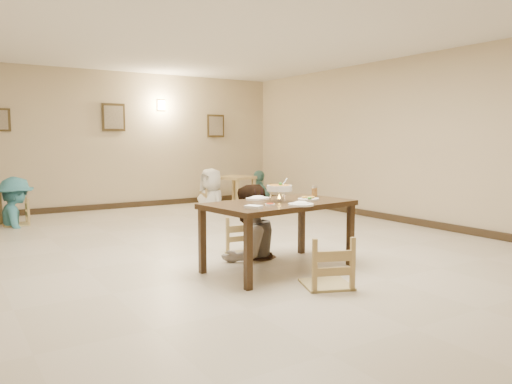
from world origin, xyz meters
TOP-DOWN VIEW (x-y plane):
  - floor at (0.00, 0.00)m, footprint 10.00×10.00m
  - ceiling at (0.00, 0.00)m, footprint 10.00×10.00m
  - wall_back at (0.00, 5.00)m, footprint 10.00×0.00m
  - wall_right at (4.00, 0.00)m, footprint 0.00×10.00m
  - baseboard_back at (0.00, 4.97)m, footprint 8.00×0.06m
  - baseboard_right at (3.97, 0.00)m, footprint 0.06×10.00m
  - picture_b at (0.10, 4.96)m, footprint 0.50×0.04m
  - picture_c at (2.60, 4.96)m, footprint 0.45×0.04m
  - wall_sconce at (1.20, 4.96)m, footprint 0.16×0.05m
  - main_table at (0.16, -1.21)m, footprint 1.80×1.16m
  - chair_far at (0.20, -0.39)m, footprint 0.42×0.42m
  - chair_near at (0.19, -2.04)m, footprint 0.48×0.48m
  - main_diner at (0.18, -0.51)m, footprint 1.09×0.97m
  - curry_warmer at (0.18, -1.18)m, footprint 0.33×0.29m
  - rice_plate_far at (0.07, -0.89)m, footprint 0.30×0.30m
  - rice_plate_near at (0.18, -1.61)m, footprint 0.28×0.28m
  - fried_plate at (0.53, -1.29)m, footprint 0.28×0.28m
  - chili_dish at (-0.10, -1.41)m, footprint 0.11×0.11m
  - napkin_cutlery at (-0.38, -1.52)m, footprint 0.23×0.27m
  - drink_glass at (0.83, -1.03)m, footprint 0.07×0.07m
  - bg_table_right at (2.48, 3.79)m, footprint 0.89×0.89m
  - bg_chair_lr at (-2.05, 3.79)m, footprint 0.42×0.42m
  - bg_chair_rl at (1.87, 3.82)m, footprint 0.41×0.41m
  - bg_chair_rr at (3.08, 3.75)m, footprint 0.45×0.45m
  - bg_diner_b at (-2.05, 3.79)m, footprint 0.74×1.17m
  - bg_diner_c at (1.87, 3.82)m, footprint 0.64×0.92m
  - bg_diner_d at (3.08, 3.75)m, footprint 0.53×1.00m

SIDE VIEW (x-z plane):
  - floor at x=0.00m, z-range 0.00..0.00m
  - baseboard_back at x=0.00m, z-range 0.00..0.12m
  - baseboard_right at x=3.97m, z-range 0.00..0.12m
  - bg_chair_rl at x=1.87m, z-range 0.00..0.86m
  - bg_chair_lr at x=-2.05m, z-range 0.00..0.89m
  - chair_far at x=0.20m, z-range 0.00..0.90m
  - bg_chair_rr at x=3.08m, z-range 0.00..0.95m
  - chair_near at x=0.19m, z-range 0.00..1.02m
  - bg_table_right at x=2.48m, z-range 0.21..0.91m
  - main_table at x=0.16m, z-range 0.32..1.11m
  - chili_dish at x=-0.10m, z-range 0.80..0.82m
  - rice_plate_near at x=0.18m, z-range 0.78..0.84m
  - bg_diner_d at x=3.08m, z-range 0.00..1.62m
  - napkin_cutlery at x=-0.38m, z-range 0.80..0.83m
  - rice_plate_far at x=0.07m, z-range 0.78..0.85m
  - fried_plate at x=0.53m, z-range 0.79..0.85m
  - bg_diner_b at x=-2.05m, z-range 0.00..1.73m
  - drink_glass at x=0.83m, z-range 0.79..0.94m
  - bg_diner_c at x=1.87m, z-range 0.00..1.78m
  - main_diner at x=0.18m, z-range 0.00..1.89m
  - curry_warmer at x=0.18m, z-range 0.82..1.08m
  - wall_back at x=0.00m, z-range -3.50..6.50m
  - wall_right at x=4.00m, z-range -3.50..6.50m
  - picture_c at x=2.60m, z-range 1.57..2.12m
  - picture_b at x=0.10m, z-range 1.70..2.30m
  - wall_sconce at x=1.20m, z-range 2.19..2.41m
  - ceiling at x=0.00m, z-range 3.00..3.00m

